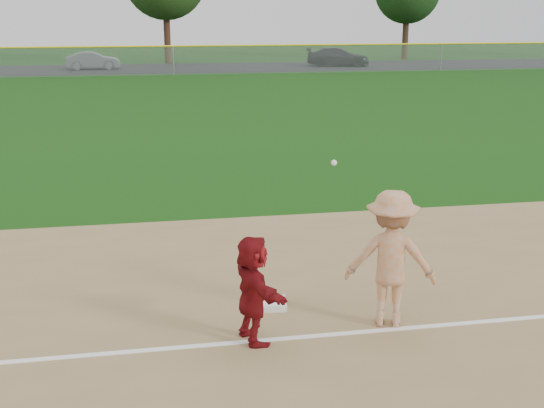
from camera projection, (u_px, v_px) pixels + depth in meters
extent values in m
plane|color=#13410C|center=(290.00, 314.00, 10.19)|extent=(160.00, 160.00, 0.00)
cube|color=white|center=(302.00, 337.00, 9.43)|extent=(60.00, 0.10, 0.01)
cube|color=black|center=(171.00, 68.00, 53.72)|extent=(120.00, 10.00, 0.01)
cube|color=white|center=(271.00, 303.00, 10.40)|extent=(0.51, 0.51, 0.10)
imported|color=maroon|center=(253.00, 289.00, 9.15)|extent=(0.74, 1.46, 1.51)
imported|color=#525559|center=(93.00, 61.00, 52.43)|extent=(4.14, 1.66, 1.34)
imported|color=black|center=(338.00, 57.00, 55.51)|extent=(5.47, 3.28, 1.48)
imported|color=#ABABAE|center=(391.00, 259.00, 9.59)|extent=(1.45, 1.12, 1.99)
sphere|color=white|center=(334.00, 163.00, 9.54)|extent=(0.08, 0.08, 0.08)
plane|color=#999EA0|center=(174.00, 61.00, 47.77)|extent=(110.00, 0.00, 110.00)
cylinder|color=yellow|center=(173.00, 46.00, 47.50)|extent=(110.00, 0.12, 0.12)
cylinder|color=gray|center=(174.00, 61.00, 47.77)|extent=(0.08, 0.08, 2.00)
cylinder|color=gray|center=(441.00, 57.00, 51.23)|extent=(0.08, 0.08, 2.00)
cylinder|color=#331F12|center=(167.00, 39.00, 58.36)|extent=(0.56, 0.56, 4.10)
cylinder|color=#322012|center=(405.00, 39.00, 63.46)|extent=(0.56, 0.56, 3.64)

